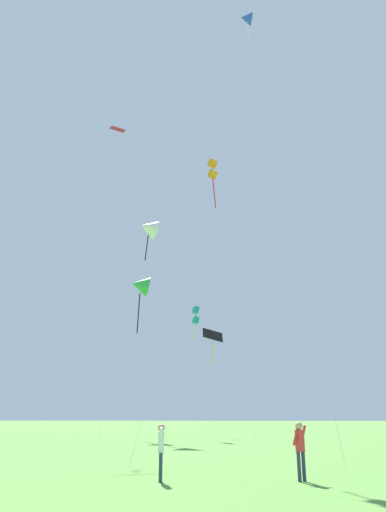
{
  "coord_description": "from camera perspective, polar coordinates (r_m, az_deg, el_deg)",
  "views": [
    {
      "loc": [
        0.8,
        -4.04,
        1.75
      ],
      "look_at": [
        -2.32,
        30.57,
        13.08
      ],
      "focal_mm": 34.54,
      "sensor_mm": 36.0,
      "label": 1
    }
  ],
  "objects": [
    {
      "name": "kite_red_high",
      "position": [
        50.05,
        -8.78,
        12.9
      ],
      "size": [
        3.12,
        9.78,
        29.74
      ],
      "color": "red",
      "rests_on": "ground_plane"
    },
    {
      "name": "kite_orange_box",
      "position": [
        27.77,
        2.21,
        9.64
      ],
      "size": [
        3.28,
        5.67,
        15.49
      ],
      "color": "orange",
      "rests_on": "ground_plane"
    },
    {
      "name": "kite_teal_box",
      "position": [
        45.52,
        0.31,
        -6.96
      ],
      "size": [
        2.28,
        4.49,
        11.4
      ],
      "color": "teal",
      "rests_on": "ground_plane"
    },
    {
      "name": "kite_blue_delta",
      "position": [
        36.49,
        6.22,
        25.6
      ],
      "size": [
        2.79,
        8.7,
        27.49
      ],
      "color": "blue",
      "rests_on": "ground_plane"
    },
    {
      "name": "kite_green_small",
      "position": [
        47.61,
        -6.14,
        -3.41
      ],
      "size": [
        4.92,
        5.97,
        14.82
      ],
      "color": "green",
      "rests_on": "ground_plane"
    },
    {
      "name": "kite_black_large",
      "position": [
        47.73,
        2.35,
        -9.77
      ],
      "size": [
        4.64,
        8.5,
        9.93
      ],
      "color": "black",
      "rests_on": "ground_plane"
    },
    {
      "name": "kite_white_distant",
      "position": [
        50.34,
        -5.19,
        3.25
      ],
      "size": [
        4.85,
        10.68,
        21.06
      ],
      "color": "white",
      "rests_on": "ground_plane"
    },
    {
      "name": "person_with_spool",
      "position": [
        15.04,
        -3.73,
        -21.16
      ],
      "size": [
        0.21,
        0.5,
        1.54
      ],
      "color": "#2D3351",
      "rests_on": "ground_plane"
    },
    {
      "name": "person_near_tree",
      "position": [
        15.38,
        12.29,
        -20.63
      ],
      "size": [
        0.48,
        0.33,
        1.59
      ],
      "color": "#2D3351",
      "rests_on": "ground_plane"
    }
  ]
}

